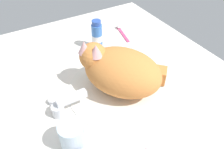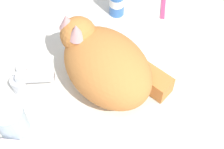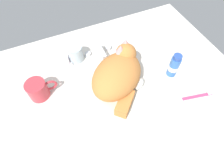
# 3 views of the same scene
# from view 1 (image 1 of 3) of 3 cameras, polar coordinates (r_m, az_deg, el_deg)

# --- Properties ---
(ground_plane) EXTENTS (1.10, 0.83, 0.03)m
(ground_plane) POSITION_cam_1_polar(r_m,az_deg,el_deg) (0.72, 2.53, -4.64)
(ground_plane) COLOR silver
(sink_basin) EXTENTS (0.35, 0.35, 0.01)m
(sink_basin) POSITION_cam_1_polar(r_m,az_deg,el_deg) (0.70, 2.58, -3.62)
(sink_basin) COLOR silver
(sink_basin) RESTS_ON ground_plane
(faucet) EXTENTS (0.13, 0.11, 0.06)m
(faucet) POSITION_cam_1_polar(r_m,az_deg,el_deg) (0.63, -12.95, -8.47)
(faucet) COLOR silver
(faucet) RESTS_ON ground_plane
(cat) EXTENTS (0.30, 0.30, 0.16)m
(cat) POSITION_cam_1_polar(r_m,az_deg,el_deg) (0.66, 2.08, 1.26)
(cat) COLOR #D17F3D
(cat) RESTS_ON sink_basin
(rinse_cup) EXTENTS (0.06, 0.06, 0.08)m
(rinse_cup) POSITION_cam_1_polar(r_m,az_deg,el_deg) (0.55, -10.36, -15.66)
(rinse_cup) COLOR silver
(rinse_cup) RESTS_ON ground_plane
(toothpaste_bottle) EXTENTS (0.04, 0.04, 0.12)m
(toothpaste_bottle) POSITION_cam_1_polar(r_m,az_deg,el_deg) (0.86, -3.99, 10.24)
(toothpaste_bottle) COLOR #3870C6
(toothpaste_bottle) RESTS_ON ground_plane
(toothbrush) EXTENTS (0.13, 0.04, 0.02)m
(toothbrush) POSITION_cam_1_polar(r_m,az_deg,el_deg) (0.98, 2.72, 11.07)
(toothbrush) COLOR #D83F72
(toothbrush) RESTS_ON ground_plane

